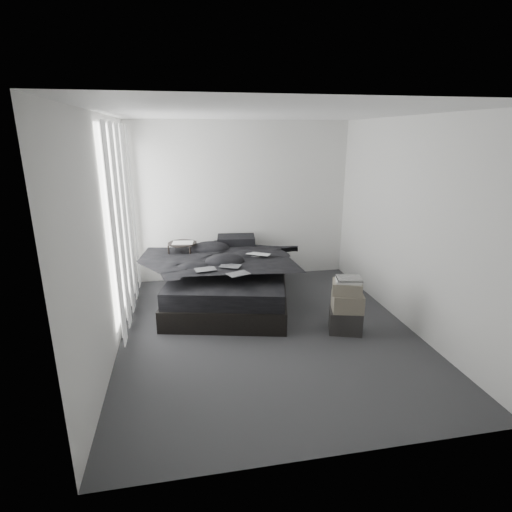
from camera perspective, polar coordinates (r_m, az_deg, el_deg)
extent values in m
cube|color=#333335|center=(5.13, 1.69, -10.64)|extent=(3.60, 4.20, 0.01)
cube|color=white|center=(4.55, 1.99, 19.76)|extent=(3.60, 4.20, 0.01)
cube|color=silver|center=(6.70, -2.09, 7.72)|extent=(3.60, 0.01, 2.60)
cube|color=silver|center=(2.76, 11.35, -6.41)|extent=(3.60, 0.01, 2.60)
cube|color=silver|center=(4.64, -20.46, 2.44)|extent=(0.01, 4.20, 2.60)
cube|color=silver|center=(5.35, 21.05, 4.22)|extent=(0.01, 4.20, 2.60)
cube|color=white|center=(5.49, -18.86, 5.28)|extent=(0.02, 2.00, 2.30)
cube|color=white|center=(5.50, -18.27, 4.60)|extent=(0.06, 2.12, 2.48)
cube|color=black|center=(5.93, -3.68, -5.17)|extent=(2.05, 2.44, 0.29)
cube|color=black|center=(5.84, -3.73, -2.82)|extent=(1.98, 2.36, 0.23)
imported|color=black|center=(5.72, -3.83, -0.76)|extent=(1.94, 2.13, 0.25)
cube|color=black|center=(6.57, -3.45, 1.16)|extent=(0.72, 0.57, 0.14)
cube|color=black|center=(6.51, -2.86, 2.28)|extent=(0.65, 0.48, 0.13)
imported|color=silver|center=(5.74, 0.15, 0.81)|extent=(0.40, 0.36, 0.03)
cube|color=black|center=(5.22, -7.28, -1.11)|extent=(0.29, 0.21, 0.01)
cube|color=black|center=(5.33, -3.72, -0.58)|extent=(0.32, 0.27, 0.01)
cube|color=black|center=(5.02, -2.57, -1.60)|extent=(0.31, 0.26, 0.01)
cylinder|color=black|center=(6.27, -10.29, -1.70)|extent=(0.54, 0.54, 0.80)
cube|color=white|center=(6.14, -10.42, 1.85)|extent=(0.33, 0.26, 0.02)
cube|color=black|center=(5.87, -12.59, -6.54)|extent=(0.16, 0.22, 0.15)
cube|color=black|center=(5.18, 12.65, -9.02)|extent=(0.47, 0.42, 0.29)
cube|color=#6D6556|center=(5.06, 12.94, -6.44)|extent=(0.43, 0.37, 0.22)
cube|color=#6D6556|center=(5.00, 12.88, -4.42)|extent=(0.43, 0.39, 0.15)
cube|color=silver|center=(4.97, 13.05, -3.43)|extent=(0.36, 0.32, 0.03)
cube|color=silver|center=(4.95, 13.18, -3.16)|extent=(0.33, 0.29, 0.03)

